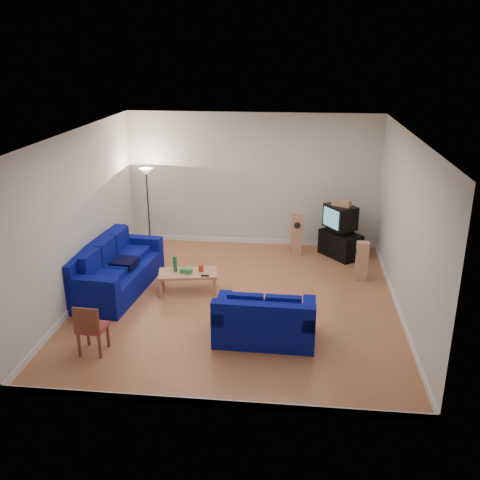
# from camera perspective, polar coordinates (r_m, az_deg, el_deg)

# --- Properties ---
(room) EXTENTS (6.01, 6.51, 3.21)m
(room) POSITION_cam_1_polar(r_m,az_deg,el_deg) (9.77, -0.25, 1.66)
(room) COLOR brown
(room) RESTS_ON ground
(sofa_three_seat) EXTENTS (1.32, 2.59, 0.97)m
(sofa_three_seat) POSITION_cam_1_polar(r_m,az_deg,el_deg) (10.96, -13.32, -3.44)
(sofa_three_seat) COLOR #060B6B
(sofa_three_seat) RESTS_ON ground
(sofa_loveseat) EXTENTS (1.67, 0.96, 0.83)m
(sofa_loveseat) POSITION_cam_1_polar(r_m,az_deg,el_deg) (8.91, 2.63, -8.89)
(sofa_loveseat) COLOR #060B6B
(sofa_loveseat) RESTS_ON ground
(coffee_table) EXTENTS (1.23, 0.77, 0.42)m
(coffee_table) POSITION_cam_1_polar(r_m,az_deg,el_deg) (10.63, -5.59, -3.70)
(coffee_table) COLOR tan
(coffee_table) RESTS_ON ground
(bottle) EXTENTS (0.10, 0.10, 0.33)m
(bottle) POSITION_cam_1_polar(r_m,az_deg,el_deg) (10.62, -6.94, -2.52)
(bottle) COLOR #197233
(bottle) RESTS_ON coffee_table
(tissue_box) EXTENTS (0.24, 0.15, 0.09)m
(tissue_box) POSITION_cam_1_polar(r_m,az_deg,el_deg) (10.56, -5.76, -3.29)
(tissue_box) COLOR green
(tissue_box) RESTS_ON coffee_table
(red_canister) EXTENTS (0.10, 0.10, 0.13)m
(red_canister) POSITION_cam_1_polar(r_m,az_deg,el_deg) (10.61, -4.18, -3.00)
(red_canister) COLOR red
(red_canister) RESTS_ON coffee_table
(remote) EXTENTS (0.16, 0.06, 0.02)m
(remote) POSITION_cam_1_polar(r_m,az_deg,el_deg) (10.41, -3.75, -3.81)
(remote) COLOR black
(remote) RESTS_ON coffee_table
(tv_stand) EXTENTS (1.02, 1.08, 0.59)m
(tv_stand) POSITION_cam_1_polar(r_m,az_deg,el_deg) (12.60, 10.65, -0.46)
(tv_stand) COLOR black
(tv_stand) RESTS_ON ground
(av_receiver) EXTENTS (0.60, 0.59, 0.11)m
(av_receiver) POSITION_cam_1_polar(r_m,az_deg,el_deg) (12.45, 10.76, 0.98)
(av_receiver) COLOR black
(av_receiver) RESTS_ON tv_stand
(television) EXTENTS (0.80, 0.85, 0.53)m
(television) POSITION_cam_1_polar(r_m,az_deg,el_deg) (12.40, 10.64, 2.46)
(television) COLOR black
(television) RESTS_ON av_receiver
(centre_speaker) EXTENTS (0.45, 0.35, 0.15)m
(centre_speaker) POSITION_cam_1_polar(r_m,az_deg,el_deg) (12.26, 10.78, 3.91)
(centre_speaker) COLOR tan
(centre_speaker) RESTS_ON television
(speaker_left) EXTENTS (0.26, 0.33, 1.03)m
(speaker_left) POSITION_cam_1_polar(r_m,az_deg,el_deg) (12.53, 6.04, 0.74)
(speaker_left) COLOR tan
(speaker_left) RESTS_ON ground
(speaker_right) EXTENTS (0.26, 0.20, 0.84)m
(speaker_right) POSITION_cam_1_polar(r_m,az_deg,el_deg) (11.37, 12.85, -2.20)
(speaker_right) COLOR tan
(speaker_right) RESTS_ON ground
(floor_lamp) EXTENTS (0.33, 0.33, 1.95)m
(floor_lamp) POSITION_cam_1_polar(r_m,az_deg,el_deg) (12.77, -9.92, 6.05)
(floor_lamp) COLOR black
(floor_lamp) RESTS_ON ground
(dining_chair) EXTENTS (0.43, 0.43, 0.87)m
(dining_chair) POSITION_cam_1_polar(r_m,az_deg,el_deg) (8.77, -15.67, -8.90)
(dining_chair) COLOR brown
(dining_chair) RESTS_ON ground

